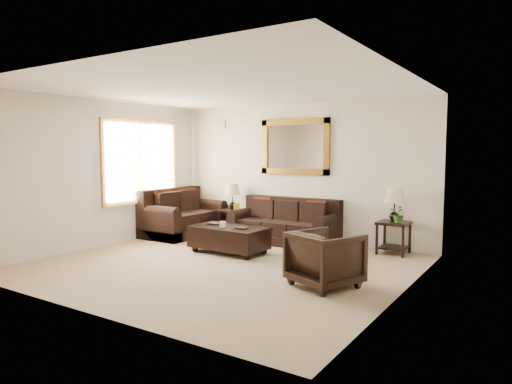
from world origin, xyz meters
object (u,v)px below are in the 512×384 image
Objects in this scene: sofa at (285,226)px; end_table_left at (233,202)px; coffee_table at (229,236)px; armchair at (325,256)px; loveseat at (182,218)px; end_table_right at (394,211)px.

end_table_left is at bearing 174.61° from sofa.
coffee_table is 1.71× the size of armchair.
end_table_left is at bearing -14.31° from armchair.
loveseat is 1.27× the size of coffee_table.
end_table_left is 1.81m from coffee_table.
coffee_table is at bearing -56.61° from end_table_left.
end_table_left is 4.02m from armchair.
armchair is (-0.19, -2.40, -0.34)m from end_table_right.
sofa is 1.40m from end_table_left.
sofa is at bearing -28.01° from armchair.
sofa is at bearing 76.80° from coffee_table.
sofa is 2.28m from loveseat.
end_table_left reaches higher than sofa.
coffee_table is (0.97, -1.47, -0.42)m from end_table_left.
loveseat is 2.17× the size of armchair.
loveseat is at bearing 156.95° from coffee_table.
loveseat is at bearing -167.86° from sofa.
sofa is 1.93× the size of end_table_left.
sofa is 1.52× the size of coffee_table.
sofa is at bearing -5.39° from end_table_left.
end_table_right reaches higher than armchair.
loveseat is at bearing -145.97° from end_table_left.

